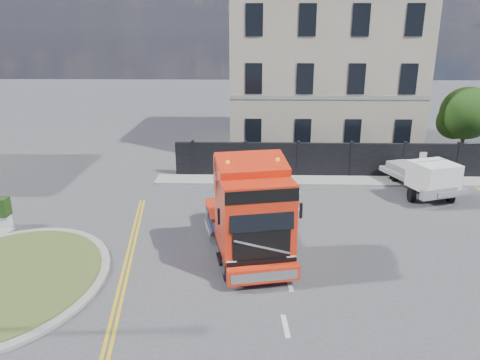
{
  "coord_description": "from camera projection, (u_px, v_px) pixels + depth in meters",
  "views": [
    {
      "loc": [
        1.35,
        -16.77,
        8.28
      ],
      "look_at": [
        0.84,
        2.84,
        1.8
      ],
      "focal_mm": 35.0,
      "sensor_mm": 36.0,
      "label": 1
    }
  ],
  "objects": [
    {
      "name": "pavement_far",
      "position": [
        335.0,
        181.0,
        26.07
      ],
      "size": [
        20.0,
        1.6,
        0.12
      ],
      "primitive_type": "cube",
      "color": "gray",
      "rests_on": "ground"
    },
    {
      "name": "tree",
      "position": [
        464.0,
        115.0,
        28.72
      ],
      "size": [
        3.2,
        3.2,
        4.8
      ],
      "color": "#382619",
      "rests_on": "ground"
    },
    {
      "name": "hoarding_fence",
      "position": [
        343.0,
        160.0,
        26.61
      ],
      "size": [
        18.8,
        0.25,
        2.0
      ],
      "color": "black",
      "rests_on": "ground"
    },
    {
      "name": "traffic_island",
      "position": [
        5.0,
        280.0,
        15.84
      ],
      "size": [
        6.8,
        6.8,
        0.17
      ],
      "color": "gray",
      "rests_on": "ground"
    },
    {
      "name": "flatbed_pickup",
      "position": [
        429.0,
        177.0,
        23.35
      ],
      "size": [
        3.38,
        5.24,
        2.0
      ],
      "rotation": [
        0.0,
        0.0,
        0.34
      ],
      "color": "gray",
      "rests_on": "ground"
    },
    {
      "name": "georgian_building",
      "position": [
        320.0,
        64.0,
        32.25
      ],
      "size": [
        12.3,
        10.3,
        12.8
      ],
      "color": "#B9B093",
      "rests_on": "ground"
    },
    {
      "name": "truck",
      "position": [
        250.0,
        215.0,
        16.97
      ],
      "size": [
        3.68,
        6.82,
        3.87
      ],
      "rotation": [
        0.0,
        0.0,
        0.21
      ],
      "color": "black",
      "rests_on": "ground"
    },
    {
      "name": "ground",
      "position": [
        217.0,
        245.0,
        18.54
      ],
      "size": [
        120.0,
        120.0,
        0.0
      ],
      "primitive_type": "plane",
      "color": "#424244",
      "rests_on": "ground"
    }
  ]
}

